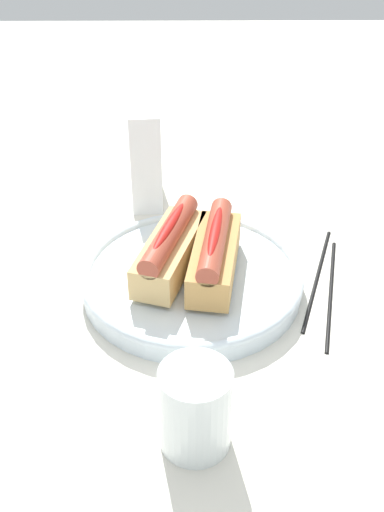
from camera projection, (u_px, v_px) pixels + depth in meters
name	position (u px, v px, depth m)	size (l,w,h in m)	color
ground_plane	(176.00, 301.00, 0.79)	(2.40, 2.40, 0.00)	silver
serving_bowl	(192.00, 278.00, 0.80)	(0.27, 0.27, 0.03)	silver
hotdog_front	(215.00, 253.00, 0.77)	(0.16, 0.07, 0.06)	tan
hotdog_back	(170.00, 248.00, 0.78)	(0.16, 0.09, 0.06)	#DBB270
water_glass	(195.00, 411.00, 0.59)	(0.07, 0.07, 0.09)	white
napkin_box	(145.00, 152.00, 0.95)	(0.11, 0.04, 0.15)	white
chopstick_near	(317.00, 277.00, 0.82)	(0.01, 0.01, 0.22)	black
chopstick_far	(331.00, 291.00, 0.80)	(0.01, 0.01, 0.22)	black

